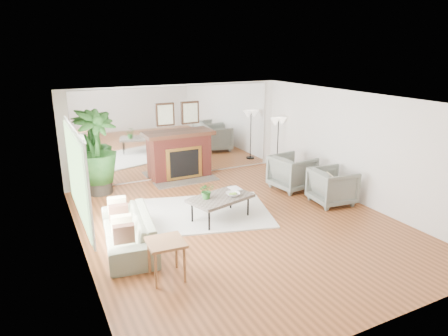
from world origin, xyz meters
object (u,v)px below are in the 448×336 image
coffee_table (221,199)px  floor_lamp (278,126)px  potted_ficus (97,150)px  armchair_front (332,186)px  armchair_back (292,172)px  side_table (166,247)px  sofa (128,231)px  fireplace (181,155)px

coffee_table → floor_lamp: 3.87m
potted_ficus → armchair_front: bearing=-33.5°
armchair_back → armchair_front: 1.24m
side_table → potted_ficus: size_ratio=0.31×
armchair_back → side_table: armchair_back is taller
potted_ficus → sofa: bearing=-90.8°
sofa → side_table: size_ratio=3.26×
coffee_table → armchair_front: bearing=-6.7°
coffee_table → side_table: bearing=-137.3°
side_table → armchair_front: bearing=16.0°
coffee_table → armchair_front: 2.70m
fireplace → coffee_table: fireplace is taller
potted_ficus → armchair_back: bearing=-22.8°
sofa → potted_ficus: potted_ficus is taller
sofa → potted_ficus: size_ratio=1.01×
armchair_front → sofa: bearing=96.0°
sofa → potted_ficus: bearing=-173.3°
armchair_front → potted_ficus: 5.58m
sofa → floor_lamp: 5.68m
fireplace → armchair_front: size_ratio=2.29×
sofa → side_table: (0.28, -1.29, 0.23)m
coffee_table → sofa: sofa is taller
fireplace → side_table: bearing=-113.7°
sofa → armchair_front: size_ratio=2.29×
side_table → armchair_back: bearing=30.8°
coffee_table → armchair_back: bearing=20.3°
fireplace → floor_lamp: size_ratio=1.33×
coffee_table → side_table: (-1.70, -1.57, 0.06)m
fireplace → armchair_back: (2.19, -2.00, -0.23)m
fireplace → armchair_back: bearing=-42.4°
armchair_back → sofa: bearing=97.8°
sofa → floor_lamp: size_ratio=1.32×
armchair_front → floor_lamp: 2.82m
fireplace → potted_ficus: size_ratio=1.01×
fireplace → armchair_front: (2.41, -3.22, -0.25)m
sofa → armchair_front: bearing=97.1°
potted_ficus → fireplace: bearing=4.1°
floor_lamp → armchair_back: bearing=-109.7°
coffee_table → armchair_front: (2.68, -0.31, -0.06)m
floor_lamp → side_table: bearing=-140.0°
coffee_table → armchair_back: size_ratio=1.51×
coffee_table → floor_lamp: floor_lamp is taller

